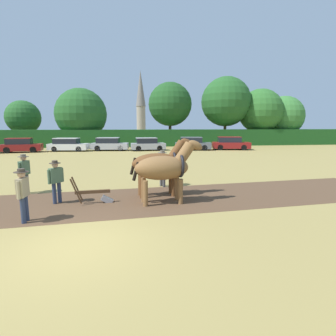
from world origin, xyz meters
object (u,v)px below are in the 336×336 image
at_px(parked_car_center, 109,144).
at_px(draft_horse_lead_left, 165,167).
at_px(tree_left, 23,117).
at_px(plow, 96,195).
at_px(parked_car_left, 21,145).
at_px(parked_car_right, 192,144).
at_px(tree_center, 170,104).
at_px(parked_car_far_right, 230,143).
at_px(tree_center_right, 226,102).
at_px(tree_far_right, 284,116).
at_px(tree_center_left, 81,114).
at_px(draft_horse_lead_right, 159,163).
at_px(farmer_onlooker_right, 24,171).
at_px(farmer_at_plow, 56,179).
at_px(parked_car_center_left, 68,145).
at_px(farmer_onlooker_left, 23,191).
at_px(tree_right, 260,111).
at_px(church_spire, 141,102).
at_px(parked_car_center_right, 148,144).
at_px(farmer_beside_team, 162,165).

bearing_deg(parked_car_center, draft_horse_lead_left, -74.76).
height_order(tree_left, plow, tree_left).
height_order(parked_car_left, parked_car_right, parked_car_left).
xyz_separation_m(tree_center, parked_car_far_right, (6.08, -9.31, -5.31)).
distance_m(tree_center_right, tree_far_right, 10.15).
xyz_separation_m(tree_center_left, parked_car_center, (4.49, -8.20, -3.82)).
bearing_deg(draft_horse_lead_right, tree_center_right, 60.37).
bearing_deg(farmer_onlooker_right, tree_center, 86.87).
xyz_separation_m(farmer_at_plow, parked_car_center_left, (-4.33, 21.37, -0.23)).
xyz_separation_m(draft_horse_lead_left, parked_car_right, (6.11, 21.20, -0.62)).
relative_size(tree_center, parked_car_center_left, 2.05).
relative_size(draft_horse_lead_left, parked_car_far_right, 0.58).
height_order(parked_car_center_left, parked_car_center, parked_car_center).
relative_size(draft_horse_lead_left, farmer_onlooker_left, 1.67).
height_order(tree_right, draft_horse_lead_right, tree_right).
xyz_separation_m(tree_left, plow, (14.09, -31.41, -3.77)).
bearing_deg(parked_car_right, church_spire, 105.24).
bearing_deg(farmer_onlooker_left, tree_left, 112.94).
bearing_deg(tree_center, parked_car_center_right, -114.39).
relative_size(tree_left, draft_horse_lead_left, 2.35).
height_order(tree_center_right, farmer_onlooker_left, tree_center_right).
relative_size(farmer_beside_team, parked_car_far_right, 0.37).
bearing_deg(parked_car_center_right, tree_left, 145.03).
relative_size(church_spire, plow, 12.30).
bearing_deg(parked_car_right, parked_car_far_right, 8.68).
distance_m(plow, parked_car_center_right, 21.38).
distance_m(tree_far_right, draft_horse_lead_right, 37.56).
bearing_deg(parked_car_center_left, tree_center_right, 26.80).
xyz_separation_m(church_spire, farmer_beside_team, (-1.81, -69.15, -9.01)).
relative_size(tree_left, farmer_onlooker_right, 3.79).
distance_m(tree_center, draft_horse_lead_right, 30.02).
bearing_deg(tree_right, parked_car_center_right, -155.65).
bearing_deg(farmer_at_plow, draft_horse_lead_right, 51.20).
distance_m(draft_horse_lead_left, parked_car_center_right, 21.48).
relative_size(tree_right, draft_horse_lead_left, 3.09).
xyz_separation_m(church_spire, plow, (-4.65, -71.54, -9.74)).
relative_size(tree_far_right, parked_car_center_right, 1.85).
distance_m(tree_left, parked_car_right, 25.34).
relative_size(tree_center_left, tree_center_right, 0.80).
bearing_deg(farmer_onlooker_left, farmer_at_plow, 80.26).
height_order(tree_far_right, farmer_beside_team, tree_far_right).
xyz_separation_m(plow, parked_car_center, (-1.14, 21.66, 0.43)).
bearing_deg(farmer_at_plow, farmer_onlooker_left, -59.15).
xyz_separation_m(tree_center, parked_car_center, (-8.50, -8.35, -5.33)).
distance_m(farmer_onlooker_right, parked_car_center_right, 20.30).
xyz_separation_m(draft_horse_lead_right, plow, (-2.52, -0.76, -1.07)).
relative_size(tree_left, parked_car_center, 1.48).
bearing_deg(parked_car_far_right, parked_car_center, -171.89).
height_order(tree_right, farmer_onlooker_left, tree_right).
relative_size(farmer_onlooker_right, parked_car_left, 0.40).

